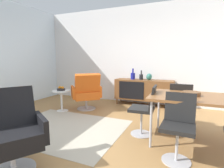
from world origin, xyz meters
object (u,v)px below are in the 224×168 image
vase_cobalt (141,77)px  lounge_chair_red (87,92)px  side_table_round (61,98)px  magazine_stack (7,114)px  sideboard (144,90)px  dining_chair_back_left (181,104)px  vase_ceramic_small (149,77)px  wooden_bowl_on_table (191,94)px  armchair_black_shell (10,130)px  dining_chair_near_window (145,108)px  dining_chair_front_left (178,124)px  fruit_bowl (61,89)px  dining_table (206,100)px  vase_sculptural_dark (133,76)px

vase_cobalt → lounge_chair_red: bearing=-139.3°
side_table_round → magazine_stack: 1.22m
sideboard → side_table_round: size_ratio=3.08×
dining_chair_back_left → vase_ceramic_small: bearing=122.0°
vase_ceramic_small → wooden_bowl_on_table: vase_ceramic_small is taller
wooden_bowl_on_table → armchair_black_shell: armchair_black_shell is taller
lounge_chair_red → side_table_round: size_ratio=1.82×
vase_cobalt → side_table_round: (-1.68, -1.34, -0.48)m
sideboard → vase_cobalt: vase_cobalt is taller
dining_chair_near_window → dining_chair_front_left: bearing=-46.0°
vase_ceramic_small → lounge_chair_red: 1.74m
wooden_bowl_on_table → fruit_bowl: bearing=169.0°
lounge_chair_red → dining_chair_back_left: bearing=-9.3°
dining_chair_back_left → side_table_round: 2.76m
vase_ceramic_small → armchair_black_shell: 3.59m
dining_chair_back_left → side_table_round: size_ratio=1.65×
sideboard → fruit_bowl: 2.22m
lounge_chair_red → magazine_stack: bearing=-138.8°
wooden_bowl_on_table → vase_cobalt: bearing=122.6°
dining_chair_front_left → magazine_stack: bearing=175.3°
sideboard → lounge_chair_red: size_ratio=1.69×
wooden_bowl_on_table → dining_chair_front_left: dining_chair_front_left is taller
dining_chair_near_window → vase_ceramic_small: bearing=99.4°
dining_table → armchair_black_shell: bearing=-144.6°
armchair_black_shell → lounge_chair_red: bearing=100.5°
lounge_chair_red → side_table_round: 0.64m
dining_chair_front_left → armchair_black_shell: bearing=-151.8°
sideboard → dining_chair_near_window: (0.46, -1.92, 0.03)m
wooden_bowl_on_table → armchair_black_shell: bearing=-141.6°
fruit_bowl → dining_chair_back_left: bearing=-0.5°
vase_sculptural_dark → armchair_black_shell: bearing=-97.8°
dining_chair_near_window → side_table_round: bearing=165.4°
vase_cobalt → wooden_bowl_on_table: size_ratio=0.99×
vase_cobalt → side_table_round: vase_cobalt is taller
vase_cobalt → wooden_bowl_on_table: bearing=-57.4°
vase_sculptural_dark → dining_table: size_ratio=0.19×
vase_cobalt → fruit_bowl: bearing=-141.4°
vase_sculptural_dark → wooden_bowl_on_table: bearing=-52.5°
dining_chair_front_left → lounge_chair_red: (-2.24, 1.49, -0.00)m
vase_ceramic_small → dining_table: vase_ceramic_small is taller
sideboard → dining_table: (1.35, -1.93, 0.26)m
wooden_bowl_on_table → side_table_round: bearing=169.0°
dining_chair_front_left → lounge_chair_red: bearing=146.5°
sideboard → wooden_bowl_on_table: 2.25m
dining_chair_near_window → armchair_black_shell: bearing=-129.4°
dining_chair_back_left → fruit_bowl: dining_chair_back_left is taller
dining_chair_near_window → lounge_chair_red: bearing=151.5°
sideboard → dining_chair_back_left: 1.69m
lounge_chair_red → magazine_stack: lounge_chair_red is taller
vase_ceramic_small → armchair_black_shell: armchair_black_shell is taller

